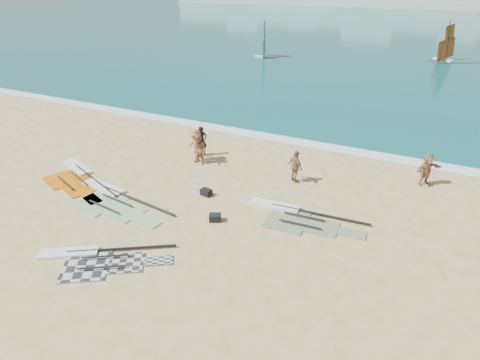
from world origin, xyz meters
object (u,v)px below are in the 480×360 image
at_px(rig_green, 112,198).
at_px(beachgoer_left, 199,150).
at_px(rig_grey, 94,258).
at_px(person_wetsuit, 202,141).
at_px(rig_red, 77,177).
at_px(gear_bag_far, 206,192).
at_px(beachgoer_right, 427,169).
at_px(beachgoer_back, 296,167).
at_px(rig_orange, 295,215).
at_px(gear_bag_near, 215,218).
at_px(beachgoer_mid, 195,145).

height_order(rig_green, beachgoer_left, beachgoer_left).
relative_size(rig_grey, person_wetsuit, 2.81).
distance_m(rig_red, gear_bag_far, 7.33).
height_order(beachgoer_left, beachgoer_right, beachgoer_left).
relative_size(rig_grey, beachgoer_right, 2.95).
bearing_deg(beachgoer_left, rig_green, -98.78).
bearing_deg(rig_green, beachgoer_back, 45.96).
xyz_separation_m(rig_orange, person_wetsuit, (-7.35, 4.10, 0.85)).
height_order(rig_red, beachgoer_left, beachgoer_left).
xyz_separation_m(rig_green, beachgoer_right, (13.39, 8.49, 0.81)).
height_order(rig_red, person_wetsuit, person_wetsuit).
relative_size(gear_bag_near, gear_bag_far, 0.98).
bearing_deg(beachgoer_left, beachgoer_back, 11.26).
xyz_separation_m(beachgoer_left, beachgoer_mid, (-0.47, 0.29, 0.08)).
bearing_deg(gear_bag_far, beachgoer_left, 126.47).
bearing_deg(beachgoer_left, rig_red, -130.01).
relative_size(person_wetsuit, beachgoer_back, 1.03).
relative_size(beachgoer_left, beachgoer_mid, 0.92).
bearing_deg(gear_bag_far, rig_grey, -101.06).
bearing_deg(person_wetsuit, beachgoer_right, -46.00).
height_order(rig_grey, rig_green, rig_green).
xyz_separation_m(rig_orange, beachgoer_mid, (-7.28, 3.23, 0.92)).
distance_m(person_wetsuit, beachgoer_right, 12.43).
height_order(rig_grey, rig_red, rig_red).
height_order(gear_bag_near, beachgoer_left, beachgoer_left).
distance_m(rig_grey, person_wetsuit, 10.60).
relative_size(rig_grey, gear_bag_near, 9.80).
height_order(rig_green, beachgoer_back, beachgoer_back).
height_order(rig_orange, person_wetsuit, person_wetsuit).
height_order(rig_grey, beachgoer_back, beachgoer_back).
bearing_deg(beachgoer_left, gear_bag_near, -44.04).
height_order(rig_grey, rig_orange, rig_orange).
xyz_separation_m(beachgoer_back, beachgoer_right, (6.11, 2.73, -0.01)).
relative_size(rig_green, rig_orange, 1.11).
xyz_separation_m(person_wetsuit, beachgoer_right, (12.28, 1.89, -0.04)).
bearing_deg(gear_bag_far, beachgoer_back, 44.59).
relative_size(rig_green, beachgoer_right, 3.57).
height_order(rig_orange, beachgoer_left, beachgoer_left).
xyz_separation_m(gear_bag_near, beachgoer_left, (-3.80, 4.86, 0.72)).
bearing_deg(rig_red, beachgoer_back, 45.47).
bearing_deg(beachgoer_back, person_wetsuit, 25.42).
distance_m(beachgoer_mid, beachgoer_back, 6.11).
bearing_deg(rig_green, gear_bag_far, 39.46).
distance_m(gear_bag_near, gear_bag_far, 2.41).
bearing_deg(beachgoer_left, rig_grey, -75.83).
distance_m(rig_grey, beachgoer_mid, 9.74).
height_order(rig_orange, beachgoer_mid, beachgoer_mid).
xyz_separation_m(rig_grey, person_wetsuit, (-1.54, 10.45, 0.85)).
relative_size(rig_green, gear_bag_far, 11.63).
xyz_separation_m(person_wetsuit, beachgoer_mid, (0.06, -0.87, 0.06)).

